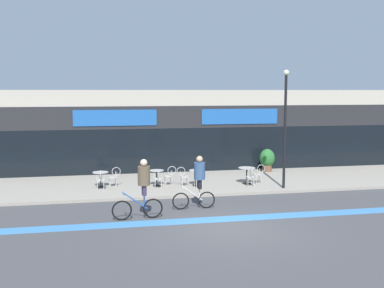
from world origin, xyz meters
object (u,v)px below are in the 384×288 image
(cafe_chair_2_near, at_px, (199,177))
(planter_pot, at_px, (267,159))
(cafe_chair_0_near, at_px, (100,179))
(cafe_chair_1_near, at_px, (158,177))
(cyclist_1, at_px, (142,185))
(cafe_chair_1_side, at_px, (170,174))
(lamp_post, at_px, (285,121))
(cafe_chair_3_side, at_px, (259,173))
(cafe_chair_3_near, at_px, (251,175))
(cyclist_0, at_px, (198,178))
(bistro_table_3, at_px, (247,172))
(bistro_table_1, at_px, (157,175))
(cafe_chair_0_side, at_px, (114,175))
(cafe_chair_2_side, at_px, (183,175))
(bistro_table_0, at_px, (101,176))
(bistro_table_2, at_px, (196,175))

(cafe_chair_2_near, xyz_separation_m, planter_pot, (4.58, 3.53, 0.15))
(cafe_chair_0_near, xyz_separation_m, cafe_chair_1_near, (2.56, -0.22, 0.00))
(cyclist_1, bearing_deg, cafe_chair_2_near, -129.74)
(cafe_chair_1_side, bearing_deg, lamp_post, 160.33)
(cafe_chair_3_side, relative_size, lamp_post, 0.17)
(cafe_chair_2_near, bearing_deg, cafe_chair_3_near, -97.79)
(planter_pot, height_order, cyclist_0, cyclist_0)
(cafe_chair_0_near, distance_m, cafe_chair_3_side, 7.46)
(cafe_chair_0_near, height_order, lamp_post, lamp_post)
(cafe_chair_3_near, relative_size, lamp_post, 0.17)
(cafe_chair_2_near, bearing_deg, bistro_table_3, -83.32)
(bistro_table_1, distance_m, cafe_chair_3_near, 4.37)
(cafe_chair_0_side, xyz_separation_m, cafe_chair_2_side, (3.14, -0.52, 0.00))
(bistro_table_0, height_order, cafe_chair_2_side, cafe_chair_2_side)
(cafe_chair_1_side, bearing_deg, cafe_chair_2_near, 140.88)
(bistro_table_0, xyz_separation_m, planter_pot, (8.98, 2.39, 0.17))
(bistro_table_1, distance_m, cafe_chair_2_side, 1.23)
(cyclist_1, bearing_deg, planter_pot, -138.58)
(cafe_chair_0_near, distance_m, cafe_chair_2_near, 4.43)
(cyclist_0, bearing_deg, planter_pot, -128.64)
(cafe_chair_3_near, relative_size, cyclist_0, 0.44)
(bistro_table_3, xyz_separation_m, cafe_chair_0_near, (-6.84, -0.04, -0.04))
(cafe_chair_3_side, xyz_separation_m, cyclist_1, (-5.98, -4.57, 0.59))
(cafe_chair_1_side, bearing_deg, bistro_table_2, 164.51)
(cafe_chair_1_near, bearing_deg, cafe_chair_2_near, -92.88)
(cafe_chair_0_near, bearing_deg, cyclist_1, -163.91)
(planter_pot, xyz_separation_m, cyclist_0, (-5.26, -6.55, 0.41))
(bistro_table_3, height_order, cafe_chair_0_side, cafe_chair_0_side)
(bistro_table_0, height_order, cyclist_0, cyclist_0)
(bistro_table_2, relative_size, cafe_chair_1_near, 0.80)
(lamp_post, bearing_deg, cyclist_1, -153.64)
(bistro_table_1, xyz_separation_m, cyclist_1, (-1.08, -4.92, 0.58))
(cafe_chair_0_side, bearing_deg, cafe_chair_2_side, 162.20)
(cyclist_1, bearing_deg, bistro_table_3, -143.31)
(cafe_chair_1_side, relative_size, cafe_chair_2_side, 1.00)
(lamp_post, bearing_deg, planter_pot, 79.51)
(cafe_chair_3_side, bearing_deg, cafe_chair_3_near, 38.74)
(cyclist_0, bearing_deg, lamp_post, -152.28)
(cafe_chair_3_near, relative_size, cafe_chair_3_side, 1.00)
(bistro_table_2, bearing_deg, lamp_post, -19.02)
(bistro_table_2, height_order, cyclist_1, cyclist_1)
(bistro_table_0, distance_m, bistro_table_3, 6.87)
(bistro_table_1, xyz_separation_m, bistro_table_3, (4.27, -0.36, 0.04))
(cyclist_1, bearing_deg, bistro_table_0, -77.62)
(cafe_chair_1_near, bearing_deg, cafe_chair_3_side, -80.84)
(cafe_chair_2_side, relative_size, cafe_chair_3_side, 1.00)
(bistro_table_2, xyz_separation_m, planter_pot, (4.58, 2.90, 0.15))
(bistro_table_2, relative_size, cafe_chair_0_near, 0.80)
(cafe_chair_0_side, relative_size, cafe_chair_2_side, 1.00)
(bistro_table_3, bearing_deg, bistro_table_1, 175.18)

